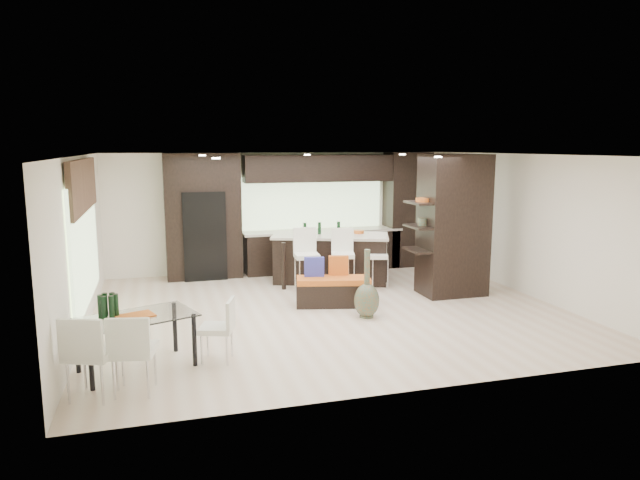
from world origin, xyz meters
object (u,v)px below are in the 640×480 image
object	(u,v)px
chair_far	(92,359)
bench	(333,291)
dining_table	(137,343)
kitchen_island	(330,258)
floor_vase	(367,284)
chair_end	(217,333)
stool_left	(307,267)
stool_mid	(343,266)
chair_near	(134,356)
stool_right	(377,266)

from	to	relation	value
chair_far	bench	bearing A→B (deg)	57.81
dining_table	kitchen_island	bearing A→B (deg)	25.86
bench	floor_vase	xyz separation A→B (m)	(0.32, -0.85, 0.32)
kitchen_island	dining_table	size ratio (longest dim) A/B	1.66
floor_vase	chair_end	world-z (taller)	floor_vase
floor_vase	chair_end	size ratio (longest dim) A/B	1.47
stool_left	dining_table	xyz separation A→B (m)	(-3.07, -3.11, -0.16)
bench	floor_vase	size ratio (longest dim) A/B	1.15
stool_mid	chair_end	distance (m)	4.18
chair_near	kitchen_island	bearing A→B (deg)	62.77
stool_left	chair_end	bearing A→B (deg)	-119.22
stool_mid	dining_table	xyz separation A→B (m)	(-3.82, -3.11, -0.15)
floor_vase	chair_end	distance (m)	2.93
stool_left	chair_far	world-z (taller)	stool_left
stool_mid	floor_vase	distance (m)	1.82
kitchen_island	stool_mid	distance (m)	0.84
chair_end	chair_near	bearing A→B (deg)	143.70
kitchen_island	stool_mid	world-z (taller)	kitchen_island
stool_right	stool_mid	bearing A→B (deg)	-159.32
kitchen_island	chair_near	distance (m)	6.04
dining_table	chair_end	world-z (taller)	chair_end
kitchen_island	floor_vase	size ratio (longest dim) A/B	2.08
stool_right	stool_left	bearing A→B (deg)	-159.77
floor_vase	stool_left	bearing A→B (deg)	107.50
stool_right	chair_far	world-z (taller)	chair_far
kitchen_island	chair_end	size ratio (longest dim) A/B	3.06
kitchen_island	chair_end	world-z (taller)	kitchen_island
chair_end	chair_far	bearing A→B (deg)	134.68
bench	chair_near	xyz separation A→B (m)	(-3.32, -2.88, 0.19)
floor_vase	chair_far	size ratio (longest dim) A/B	1.26
stool_mid	dining_table	size ratio (longest dim) A/B	0.68
kitchen_island	bench	world-z (taller)	kitchen_island
dining_table	stool_left	bearing A→B (deg)	25.14
stool_mid	bench	bearing A→B (deg)	-102.70
kitchen_island	dining_table	world-z (taller)	kitchen_island
dining_table	chair_near	size ratio (longest dim) A/B	1.63
stool_left	bench	world-z (taller)	stool_left
stool_mid	chair_near	size ratio (longest dim) A/B	1.11
bench	floor_vase	world-z (taller)	floor_vase
stool_left	stool_mid	world-z (taller)	stool_left
chair_near	stool_mid	bearing A→B (deg)	57.15
chair_far	kitchen_island	bearing A→B (deg)	68.07
floor_vase	dining_table	bearing A→B (deg)	-160.33
stool_mid	stool_left	bearing A→B (deg)	-164.94
stool_left	stool_mid	bearing A→B (deg)	4.84
stool_left	chair_near	xyz separation A→B (m)	(-3.07, -3.84, -0.07)
kitchen_island	stool_mid	xyz separation A→B (m)	(0.00, -0.84, -0.01)
floor_vase	chair_near	world-z (taller)	floor_vase
bench	chair_end	bearing A→B (deg)	-123.64
chair_far	stool_right	bearing A→B (deg)	58.07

